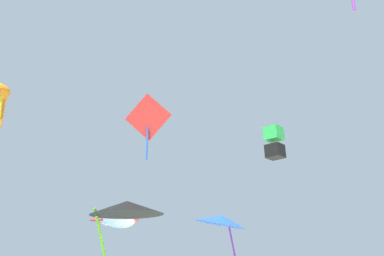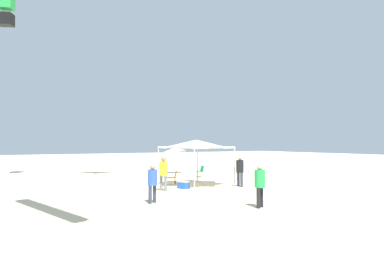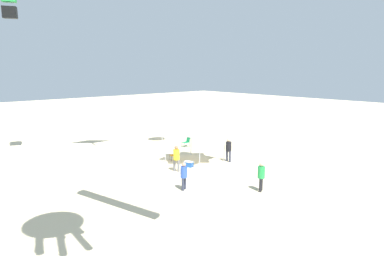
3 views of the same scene
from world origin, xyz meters
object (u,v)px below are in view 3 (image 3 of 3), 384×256
at_px(cooler_box, 189,164).
at_px(person_watching_sky, 229,148).
at_px(canopy_tent, 195,130).
at_px(kite_box_green, 9,4).
at_px(person_near_umbrella, 176,156).
at_px(folding_chair_near_cooler, 187,141).
at_px(beach_umbrella, 161,121).
at_px(person_kite_handler, 184,174).
at_px(person_far_stroller, 261,174).
at_px(folding_chair_facing_ocean, 175,154).

xyz_separation_m(cooler_box, person_watching_sky, (-0.92, -3.19, 0.85)).
bearing_deg(canopy_tent, kite_box_green, 44.16).
height_order(canopy_tent, person_near_umbrella, canopy_tent).
bearing_deg(person_near_umbrella, folding_chair_near_cooler, 111.63).
xyz_separation_m(canopy_tent, cooler_box, (-0.72, 1.26, -2.22)).
distance_m(beach_umbrella, kite_box_green, 15.76).
distance_m(person_near_umbrella, kite_box_green, 16.50).
bearing_deg(kite_box_green, beach_umbrella, -163.67).
bearing_deg(folding_chair_near_cooler, kite_box_green, -106.37).
height_order(canopy_tent, beach_umbrella, canopy_tent).
bearing_deg(kite_box_green, person_watching_sky, 158.69).
xyz_separation_m(person_kite_handler, kite_box_green, (13.97, 4.71, 10.59)).
bearing_deg(kite_box_green, cooler_box, 151.73).
distance_m(canopy_tent, folding_chair_near_cooler, 5.71).
bearing_deg(cooler_box, person_far_stroller, 177.22).
xyz_separation_m(cooler_box, person_kite_handler, (-3.53, 3.47, 0.76)).
distance_m(canopy_tent, beach_umbrella, 8.66).
bearing_deg(person_kite_handler, folding_chair_near_cooler, 22.96).
bearing_deg(person_watching_sky, folding_chair_facing_ocean, -134.98).
relative_size(person_near_umbrella, person_far_stroller, 1.04).
relative_size(beach_umbrella, folding_chair_facing_ocean, 2.68).
distance_m(cooler_box, person_far_stroller, 6.69).
bearing_deg(folding_chair_near_cooler, person_far_stroller, -14.71).
height_order(canopy_tent, person_kite_handler, canopy_tent).
distance_m(canopy_tent, person_watching_sky, 2.88).
bearing_deg(folding_chair_facing_ocean, person_far_stroller, 17.18).
height_order(folding_chair_facing_ocean, person_watching_sky, person_watching_sky).
relative_size(folding_chair_near_cooler, person_kite_handler, 0.50).
bearing_deg(cooler_box, person_watching_sky, -106.00).
height_order(person_near_umbrella, person_kite_handler, person_near_umbrella).
bearing_deg(beach_umbrella, folding_chair_facing_ocean, 150.97).
height_order(person_near_umbrella, kite_box_green, kite_box_green).
bearing_deg(person_kite_handler, person_near_umbrella, 31.68).
relative_size(folding_chair_near_cooler, kite_box_green, 0.40).
height_order(cooler_box, person_far_stroller, person_far_stroller).
xyz_separation_m(folding_chair_near_cooler, person_watching_sky, (-6.07, 1.10, 0.57)).
xyz_separation_m(folding_chair_facing_ocean, person_watching_sky, (-3.01, -2.74, 0.57)).
height_order(person_far_stroller, kite_box_green, kite_box_green).
distance_m(person_kite_handler, person_far_stroller, 4.43).
height_order(folding_chair_facing_ocean, kite_box_green, kite_box_green).
relative_size(person_watching_sky, person_kite_handler, 1.08).
height_order(cooler_box, person_near_umbrella, person_near_umbrella).
xyz_separation_m(beach_umbrella, folding_chair_near_cooler, (-3.70, -0.09, -1.46)).
height_order(folding_chair_facing_ocean, person_near_umbrella, person_near_umbrella).
distance_m(canopy_tent, person_near_umbrella, 3.13).
xyz_separation_m(folding_chair_near_cooler, kite_box_green, (5.29, 12.47, 11.08)).
bearing_deg(folding_chair_facing_ocean, person_near_umbrella, -15.02).
relative_size(cooler_box, kite_box_green, 0.36).
height_order(person_watching_sky, kite_box_green, kite_box_green).
relative_size(beach_umbrella, folding_chair_near_cooler, 2.68).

